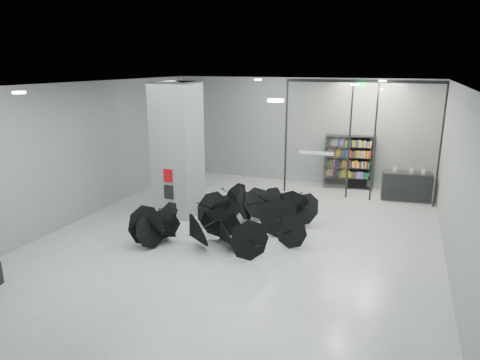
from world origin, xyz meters
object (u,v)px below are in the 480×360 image
at_px(bookshelf, 349,162).
at_px(umbrella_cluster, 228,222).
at_px(column, 178,150).
at_px(shop_counter, 406,186).

distance_m(bookshelf, umbrella_cluster, 6.29).
relative_size(column, shop_counter, 2.52).
relative_size(bookshelf, umbrella_cluster, 0.40).
height_order(bookshelf, shop_counter, bookshelf).
distance_m(column, bookshelf, 6.61).
height_order(column, umbrella_cluster, column).
bearing_deg(umbrella_cluster, column, 153.83).
xyz_separation_m(shop_counter, umbrella_cluster, (-4.47, -4.99, -0.16)).
distance_m(bookshelf, shop_counter, 2.24).
height_order(shop_counter, umbrella_cluster, umbrella_cluster).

